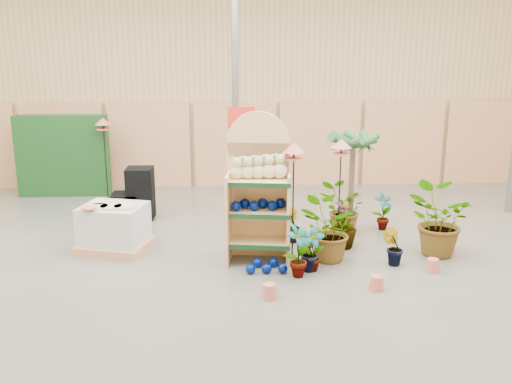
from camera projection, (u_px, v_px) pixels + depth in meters
room at (237, 122)px, 8.24m from camera, size 15.20×12.10×4.70m
display_shelf at (258, 193)px, 8.84m from camera, size 1.04×0.73×2.32m
teddy_bears at (261, 169)px, 8.63m from camera, size 0.86×0.24×0.38m
gazing_balls_shelf at (258, 205)px, 8.75m from camera, size 0.85×0.29×0.16m
gazing_balls_floor at (266, 266)px, 8.54m from camera, size 0.63×0.39×0.15m
pallet_stack at (114, 228)px, 9.34m from camera, size 1.27×1.14×0.79m
charcoal_planters at (136, 197)px, 11.02m from camera, size 0.80×0.50×1.00m
trellis_stock at (63, 156)px, 12.56m from camera, size 2.00×0.30×1.80m
offer_sign at (242, 141)px, 10.41m from camera, size 0.50×0.08×2.20m
bird_table_front at (294, 152)px, 8.66m from camera, size 0.34×0.34×1.85m
bird_table_right at (341, 147)px, 9.35m from camera, size 0.34×0.34×1.79m
bird_table_back at (103, 124)px, 12.08m from camera, size 0.34×0.34×1.77m
palm at (353, 142)px, 9.98m from camera, size 0.70×0.70×1.90m
potted_plant_0 at (298, 251)px, 8.23m from camera, size 0.49×0.51×0.80m
potted_plant_1 at (307, 253)px, 8.50m from camera, size 0.40×0.38×0.57m
potted_plant_2 at (327, 231)px, 8.84m from camera, size 1.03×0.94×0.98m
potted_plant_3 at (343, 224)px, 9.45m from camera, size 0.48×0.48×0.80m
potted_plant_4 at (383, 211)px, 10.35m from camera, size 0.45×0.40×0.71m
potted_plant_5 at (291, 225)px, 9.75m from camera, size 0.41×0.40×0.59m
potted_plant_6 at (342, 209)px, 10.12m from camera, size 0.81×0.71×0.90m
potted_plant_8 at (313, 250)px, 8.48m from camera, size 0.40×0.31×0.67m
potted_plant_9 at (393, 247)px, 8.72m from camera, size 0.39×0.36×0.58m
potted_plant_10 at (436, 221)px, 9.07m from camera, size 1.34×1.31×1.13m
potted_plant_11 at (267, 209)px, 10.46m from camera, size 0.49×0.49×0.72m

